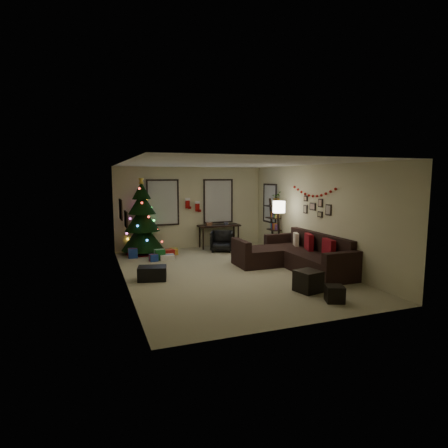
% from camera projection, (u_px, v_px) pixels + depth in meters
% --- Properties ---
extents(floor, '(7.00, 7.00, 0.00)m').
position_uv_depth(floor, '(229.00, 273.00, 9.20)').
color(floor, tan).
rests_on(floor, ground).
extents(ceiling, '(7.00, 7.00, 0.00)m').
position_uv_depth(ceiling, '(229.00, 163.00, 8.86)').
color(ceiling, white).
rests_on(ceiling, floor).
extents(wall_back, '(5.00, 0.00, 5.00)m').
position_uv_depth(wall_back, '(191.00, 208.00, 12.28)').
color(wall_back, beige).
rests_on(wall_back, floor).
extents(wall_front, '(5.00, 0.00, 5.00)m').
position_uv_depth(wall_front, '(309.00, 243.00, 5.78)').
color(wall_front, beige).
rests_on(wall_front, floor).
extents(wall_left, '(0.00, 7.00, 7.00)m').
position_uv_depth(wall_left, '(124.00, 224.00, 8.17)').
color(wall_left, beige).
rests_on(wall_left, floor).
extents(wall_right, '(0.00, 7.00, 7.00)m').
position_uv_depth(wall_right, '(315.00, 215.00, 9.89)').
color(wall_right, beige).
rests_on(wall_right, floor).
extents(window_back_left, '(1.05, 0.06, 1.50)m').
position_uv_depth(window_back_left, '(163.00, 203.00, 11.90)').
color(window_back_left, '#728CB2').
rests_on(window_back_left, wall_back).
extents(window_back_right, '(1.05, 0.06, 1.50)m').
position_uv_depth(window_back_right, '(218.00, 201.00, 12.56)').
color(window_back_right, '#728CB2').
rests_on(window_back_right, wall_back).
extents(window_right_wall, '(0.06, 0.90, 1.30)m').
position_uv_depth(window_right_wall, '(270.00, 203.00, 12.24)').
color(window_right_wall, '#728CB2').
rests_on(window_right_wall, wall_right).
extents(christmas_tree, '(1.30, 1.30, 2.43)m').
position_uv_depth(christmas_tree, '(142.00, 222.00, 11.36)').
color(christmas_tree, black).
rests_on(christmas_tree, floor).
extents(presents, '(1.50, 1.01, 0.30)m').
position_uv_depth(presents, '(159.00, 254.00, 10.82)').
color(presents, navy).
rests_on(presents, floor).
extents(sofa, '(2.09, 3.02, 0.92)m').
position_uv_depth(sofa, '(295.00, 257.00, 9.63)').
color(sofa, black).
rests_on(sofa, floor).
extents(pillow_red_a, '(0.21, 0.49, 0.48)m').
position_uv_depth(pillow_red_a, '(329.00, 249.00, 8.93)').
color(pillow_red_a, maroon).
rests_on(pillow_red_a, sofa).
extents(pillow_red_b, '(0.28, 0.50, 0.49)m').
position_uv_depth(pillow_red_b, '(309.00, 243.00, 9.72)').
color(pillow_red_b, maroon).
rests_on(pillow_red_b, sofa).
extents(pillow_cream, '(0.23, 0.38, 0.37)m').
position_uv_depth(pillow_cream, '(296.00, 240.00, 10.32)').
color(pillow_cream, beige).
rests_on(pillow_cream, sofa).
extents(ottoman_near, '(0.56, 0.56, 0.44)m').
position_uv_depth(ottoman_near, '(308.00, 281.00, 7.66)').
color(ottoman_near, black).
rests_on(ottoman_near, floor).
extents(ottoman_far, '(0.44, 0.44, 0.32)m').
position_uv_depth(ottoman_far, '(335.00, 294.00, 7.04)').
color(ottoman_far, black).
rests_on(ottoman_far, floor).
extents(desk, '(1.42, 0.51, 0.77)m').
position_uv_depth(desk, '(219.00, 228.00, 12.42)').
color(desk, black).
rests_on(desk, floor).
extents(desk_chair, '(0.83, 0.81, 0.66)m').
position_uv_depth(desk_chair, '(222.00, 241.00, 11.81)').
color(desk_chair, black).
rests_on(desk_chair, floor).
extents(bookshelf, '(0.30, 0.50, 1.70)m').
position_uv_depth(bookshelf, '(274.00, 226.00, 11.67)').
color(bookshelf, black).
rests_on(bookshelf, floor).
extents(potted_plant, '(0.54, 0.55, 0.46)m').
position_uv_depth(potted_plant, '(276.00, 196.00, 11.46)').
color(potted_plant, '#4C4C4C').
rests_on(potted_plant, bookshelf).
extents(floor_lamp, '(0.36, 0.36, 1.68)m').
position_uv_depth(floor_lamp, '(279.00, 211.00, 10.64)').
color(floor_lamp, black).
rests_on(floor_lamp, floor).
extents(art_map, '(0.04, 0.60, 0.50)m').
position_uv_depth(art_map, '(121.00, 209.00, 9.02)').
color(art_map, black).
rests_on(art_map, wall_left).
extents(art_abstract, '(0.04, 0.45, 0.35)m').
position_uv_depth(art_abstract, '(126.00, 219.00, 7.88)').
color(art_abstract, black).
rests_on(art_abstract, wall_left).
extents(gallery, '(0.03, 1.25, 0.54)m').
position_uv_depth(gallery, '(316.00, 207.00, 9.79)').
color(gallery, black).
rests_on(gallery, wall_right).
extents(garland, '(0.08, 1.90, 0.30)m').
position_uv_depth(garland, '(313.00, 192.00, 9.85)').
color(garland, '#A5140C').
rests_on(garland, wall_right).
extents(stocking_left, '(0.20, 0.05, 0.36)m').
position_uv_depth(stocking_left, '(188.00, 203.00, 12.10)').
color(stocking_left, '#990F0C').
rests_on(stocking_left, wall_back).
extents(stocking_right, '(0.20, 0.05, 0.36)m').
position_uv_depth(stocking_right, '(198.00, 206.00, 12.21)').
color(stocking_right, '#990F0C').
rests_on(stocking_right, wall_back).
extents(storage_bin, '(0.73, 0.57, 0.32)m').
position_uv_depth(storage_bin, '(152.00, 273.00, 8.51)').
color(storage_bin, black).
rests_on(storage_bin, floor).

